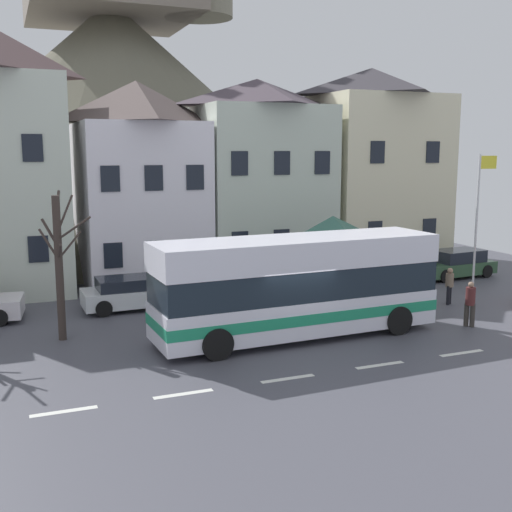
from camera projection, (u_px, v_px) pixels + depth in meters
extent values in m
cube|color=#4A4A54|center=(291.00, 344.00, 20.83)|extent=(40.00, 60.00, 0.06)
cube|color=silver|center=(64.00, 411.00, 15.36)|extent=(1.60, 0.20, 0.01)
cube|color=silver|center=(183.00, 394.00, 16.47)|extent=(1.60, 0.20, 0.01)
cube|color=silver|center=(288.00, 379.00, 17.57)|extent=(1.60, 0.20, 0.01)
cube|color=silver|center=(380.00, 365.00, 18.68)|extent=(1.60, 0.20, 0.01)
cube|color=silver|center=(462.00, 353.00, 19.78)|extent=(1.60, 0.20, 0.01)
cube|color=black|center=(38.00, 249.00, 25.96)|extent=(0.80, 0.06, 1.10)
cube|color=black|center=(33.00, 148.00, 25.28)|extent=(0.80, 0.06, 1.10)
cube|color=white|center=(139.00, 203.00, 30.47)|extent=(5.58, 6.41, 7.55)
pyramid|color=#554744|center=(136.00, 102.00, 29.68)|extent=(5.58, 6.41, 1.95)
cube|color=black|center=(113.00, 255.00, 27.16)|extent=(0.80, 0.06, 1.10)
cube|color=black|center=(156.00, 253.00, 27.84)|extent=(0.80, 0.06, 1.10)
cube|color=black|center=(196.00, 250.00, 28.53)|extent=(0.80, 0.06, 1.10)
cube|color=black|center=(110.00, 179.00, 26.61)|extent=(0.80, 0.06, 1.10)
cube|color=black|center=(154.00, 178.00, 27.30)|extent=(0.80, 0.06, 1.10)
cube|color=black|center=(195.00, 177.00, 27.98)|extent=(0.80, 0.06, 1.10)
cube|color=beige|center=(257.00, 191.00, 32.52)|extent=(6.34, 6.13, 8.44)
pyramid|color=#483D47|center=(257.00, 93.00, 31.70)|extent=(6.34, 6.13, 1.37)
cube|color=black|center=(240.00, 243.00, 29.27)|extent=(0.80, 0.06, 1.10)
cube|color=black|center=(282.00, 241.00, 30.05)|extent=(0.80, 0.06, 1.10)
cube|color=black|center=(321.00, 238.00, 30.83)|extent=(0.80, 0.06, 1.10)
cube|color=black|center=(240.00, 163.00, 28.66)|extent=(0.80, 0.06, 1.10)
cube|color=black|center=(282.00, 163.00, 29.44)|extent=(0.80, 0.06, 1.10)
cube|color=black|center=(322.00, 163.00, 30.22)|extent=(0.80, 0.06, 1.10)
cube|color=beige|center=(369.00, 181.00, 35.26)|extent=(6.65, 6.74, 9.17)
pyramid|color=#38353B|center=(372.00, 82.00, 34.37)|extent=(6.65, 6.74, 1.52)
cube|color=black|center=(375.00, 232.00, 31.93)|extent=(0.80, 0.06, 1.10)
cube|color=black|center=(429.00, 229.00, 33.16)|extent=(0.80, 0.06, 1.10)
cube|color=black|center=(378.00, 152.00, 31.27)|extent=(0.80, 0.06, 1.10)
cube|color=black|center=(433.00, 152.00, 32.50)|extent=(0.80, 0.06, 1.10)
cone|color=#656251|center=(115.00, 119.00, 47.39)|extent=(38.73, 38.73, 17.10)
cube|color=white|center=(297.00, 312.00, 21.40)|extent=(9.86, 2.83, 1.20)
cube|color=#1E8C60|center=(297.00, 311.00, 21.39)|extent=(9.88, 2.85, 0.36)
cube|color=#19232D|center=(297.00, 280.00, 21.22)|extent=(9.76, 2.79, 1.01)
cube|color=white|center=(297.00, 252.00, 21.05)|extent=(9.86, 2.83, 0.95)
cube|color=#19232D|center=(415.00, 269.00, 23.19)|extent=(0.13, 2.09, 0.97)
cylinder|color=black|center=(360.00, 305.00, 23.86)|extent=(1.01, 0.32, 1.00)
cylinder|color=black|center=(398.00, 320.00, 21.72)|extent=(1.01, 0.32, 1.00)
cylinder|color=black|center=(192.00, 324.00, 21.20)|extent=(1.01, 0.32, 1.00)
cylinder|color=black|center=(217.00, 344.00, 19.05)|extent=(1.01, 0.32, 1.00)
cylinder|color=#473D33|center=(280.00, 268.00, 27.63)|extent=(0.14, 0.14, 2.40)
cylinder|color=#473D33|center=(346.00, 263.00, 28.85)|extent=(0.14, 0.14, 2.40)
cylinder|color=#473D33|center=(315.00, 282.00, 24.61)|extent=(0.14, 0.14, 2.40)
cylinder|color=#473D33|center=(387.00, 276.00, 25.83)|extent=(0.14, 0.14, 2.40)
pyramid|color=#2F5E50|center=(333.00, 230.00, 26.43)|extent=(3.60, 3.60, 1.17)
cube|color=#315235|center=(454.00, 268.00, 31.54)|extent=(4.24, 2.07, 0.60)
cube|color=#1E232D|center=(458.00, 256.00, 31.53)|extent=(2.58, 1.72, 0.59)
cylinder|color=black|center=(445.00, 276.00, 30.23)|extent=(0.65, 0.25, 0.64)
cylinder|color=black|center=(422.00, 270.00, 31.69)|extent=(0.65, 0.25, 0.64)
cylinder|color=black|center=(487.00, 271.00, 31.43)|extent=(0.65, 0.25, 0.64)
cylinder|color=black|center=(462.00, 266.00, 32.89)|extent=(0.65, 0.25, 0.64)
cylinder|color=black|center=(5.00, 306.00, 24.38)|extent=(0.66, 0.28, 0.64)
cube|color=silver|center=(133.00, 296.00, 25.26)|extent=(3.95, 1.84, 0.65)
cube|color=#1E232D|center=(128.00, 283.00, 25.10)|extent=(2.37, 1.61, 0.46)
cylinder|color=black|center=(159.00, 294.00, 26.57)|extent=(0.64, 0.21, 0.64)
cylinder|color=black|center=(170.00, 302.00, 25.01)|extent=(0.64, 0.21, 0.64)
cylinder|color=black|center=(97.00, 299.00, 25.58)|extent=(0.64, 0.21, 0.64)
cylinder|color=black|center=(104.00, 309.00, 24.02)|extent=(0.64, 0.21, 0.64)
cylinder|color=black|center=(448.00, 295.00, 25.90)|extent=(0.15, 0.15, 0.79)
cylinder|color=black|center=(450.00, 294.00, 26.06)|extent=(0.15, 0.15, 0.79)
cylinder|color=#7F6B56|center=(450.00, 280.00, 25.87)|extent=(0.33, 0.33, 0.56)
sphere|color=#9E7A60|center=(450.00, 271.00, 25.81)|extent=(0.23, 0.23, 0.23)
cylinder|color=#38332D|center=(466.00, 315.00, 22.76)|extent=(0.17, 0.17, 0.85)
cylinder|color=#38332D|center=(472.00, 315.00, 22.65)|extent=(0.17, 0.17, 0.85)
cylinder|color=#512323|center=(470.00, 296.00, 22.59)|extent=(0.34, 0.34, 0.65)
sphere|color=#9E7A60|center=(471.00, 285.00, 22.52)|extent=(0.20, 0.20, 0.20)
cube|color=#473828|center=(260.00, 282.00, 28.22)|extent=(1.53, 0.45, 0.08)
cube|color=#473828|center=(258.00, 276.00, 28.39)|extent=(1.53, 0.06, 0.40)
cube|color=#2D2D33|center=(246.00, 288.00, 28.01)|extent=(0.08, 0.36, 0.45)
cube|color=#2D2D33|center=(274.00, 286.00, 28.52)|extent=(0.08, 0.36, 0.45)
cylinder|color=silver|center=(476.00, 225.00, 27.53)|extent=(0.10, 0.10, 6.11)
cube|color=yellow|center=(488.00, 162.00, 27.25)|extent=(0.90, 0.03, 0.56)
cylinder|color=#382D28|center=(59.00, 269.00, 20.80)|extent=(0.26, 0.26, 4.84)
cylinder|color=#382D28|center=(50.00, 233.00, 20.73)|extent=(0.55, 0.56, 0.93)
cylinder|color=#382D28|center=(60.00, 252.00, 20.44)|extent=(0.13, 0.66, 0.62)
cylinder|color=#382D28|center=(74.00, 229.00, 20.30)|extent=(1.02, 1.06, 0.86)
cylinder|color=#382D28|center=(70.00, 245.00, 21.01)|extent=(0.85, 0.48, 0.87)
cylinder|color=#382D28|center=(49.00, 244.00, 20.98)|extent=(0.61, 0.97, 0.98)
cylinder|color=#382D28|center=(57.00, 202.00, 20.82)|extent=(0.28, 0.84, 0.74)
cylinder|color=#382D28|center=(65.00, 214.00, 20.99)|extent=(0.70, 0.90, 1.21)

